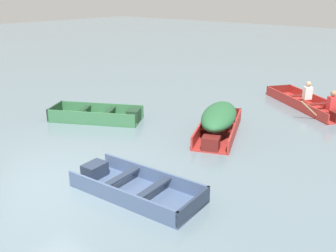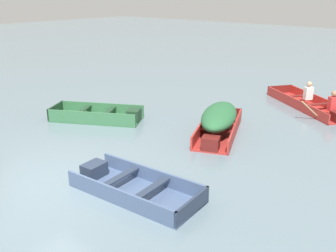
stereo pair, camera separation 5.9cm
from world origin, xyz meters
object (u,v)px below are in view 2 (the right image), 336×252
(skiff_slate_blue_mid_moored, at_px, (131,186))
(rowboat_red_with_crew, at_px, (311,104))
(skiff_red_outer_moored, at_px, (219,119))
(skiff_green_near_moored, at_px, (101,116))

(skiff_slate_blue_mid_moored, xyz_separation_m, rowboat_red_with_crew, (0.61, 7.94, 0.06))
(skiff_slate_blue_mid_moored, bearing_deg, skiff_red_outer_moored, 96.68)
(skiff_green_near_moored, xyz_separation_m, skiff_slate_blue_mid_moored, (3.93, -2.50, -0.03))
(skiff_red_outer_moored, xyz_separation_m, rowboat_red_with_crew, (1.06, 4.09, -0.28))
(skiff_green_near_moored, distance_m, rowboat_red_with_crew, 7.08)
(skiff_slate_blue_mid_moored, height_order, rowboat_red_with_crew, rowboat_red_with_crew)
(skiff_slate_blue_mid_moored, distance_m, rowboat_red_with_crew, 7.96)
(skiff_green_near_moored, relative_size, rowboat_red_with_crew, 0.81)
(skiff_red_outer_moored, relative_size, rowboat_red_with_crew, 0.83)
(skiff_green_near_moored, bearing_deg, rowboat_red_with_crew, 50.15)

